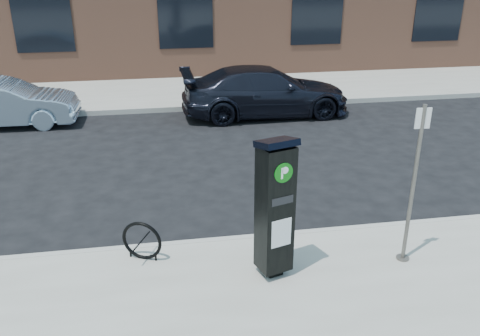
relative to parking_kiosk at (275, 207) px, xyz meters
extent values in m
plane|color=black|center=(-0.30, 1.11, -1.25)|extent=(120.00, 120.00, 0.00)
cube|color=gray|center=(-0.30, 15.11, -1.18)|extent=(60.00, 12.00, 0.15)
cube|color=#9E9B93|center=(-0.30, 1.09, -1.18)|extent=(60.00, 0.12, 0.16)
cube|color=#9E9B93|center=(-0.30, 9.13, -1.18)|extent=(60.00, 0.12, 0.16)
cube|color=black|center=(-5.30, 13.09, 1.75)|extent=(2.00, 0.06, 3.50)
cube|color=black|center=(0.00, 0.00, -1.05)|extent=(0.28, 0.28, 0.11)
cube|color=black|center=(0.00, 0.00, -0.04)|extent=(0.54, 0.51, 1.91)
cube|color=black|center=(0.00, 0.00, 0.96)|extent=(0.60, 0.56, 0.18)
cylinder|color=#06510C|center=(0.06, -0.19, 0.60)|extent=(0.27, 0.10, 0.28)
cube|color=white|center=(0.06, -0.19, 0.60)|extent=(0.10, 0.04, 0.16)
cube|color=silver|center=(0.06, -0.19, -0.32)|extent=(0.30, 0.10, 0.43)
cube|color=black|center=(0.06, -0.19, 0.19)|extent=(0.32, 0.11, 0.11)
cylinder|color=#635E57|center=(2.08, 0.04, -1.09)|extent=(0.20, 0.20, 0.03)
cylinder|color=#635E57|center=(2.08, 0.04, 0.14)|extent=(0.06, 0.06, 2.48)
cube|color=silver|center=(2.08, 0.04, 1.18)|extent=(0.22, 0.03, 0.30)
torus|color=black|center=(-1.91, 0.71, -0.78)|extent=(0.61, 0.32, 0.65)
cylinder|color=black|center=(-2.10, 0.80, -1.04)|extent=(0.03, 0.03, 0.13)
cylinder|color=black|center=(-1.71, 0.63, -1.04)|extent=(0.03, 0.03, 0.13)
imported|color=#9EB4C9|center=(-5.79, 8.51, -0.59)|extent=(4.02, 1.45, 1.32)
imported|color=black|center=(1.68, 8.34, -0.53)|extent=(5.02, 2.10, 1.45)
camera|label=1|loc=(-1.54, -6.17, 3.29)|focal=38.00mm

